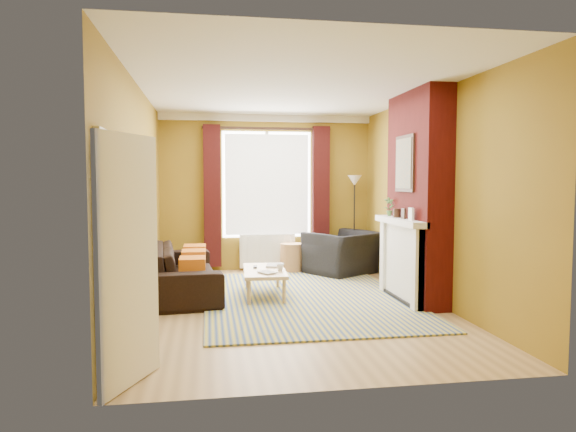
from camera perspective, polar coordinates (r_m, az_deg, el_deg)
The scene contains 12 objects.
ground at distance 6.80m, azimuth 0.33°, elevation -9.85°, with size 5.50×5.50×0.00m, color #987545.
room_walls at distance 7.02m, azimuth 5.02°, elevation 1.96°, with size 3.82×5.54×2.83m.
striped_rug at distance 7.17m, azimuth 1.96°, elevation -9.05°, with size 2.76×3.81×0.02m.
sofa at distance 7.55m, azimuth -11.57°, elevation -5.88°, with size 2.36×0.92×0.69m, color black.
armchair at distance 8.98m, azimuth 6.15°, elevation -4.09°, with size 1.13×0.99×0.74m, color black.
coffee_table at distance 7.23m, azimuth -2.63°, elevation -6.26°, with size 0.64×1.18×0.38m.
wicker_stool at distance 9.14m, azimuth 0.41°, elevation -4.65°, with size 0.48×0.48×0.51m.
floor_lamp at distance 9.30m, azimuth 7.40°, elevation 2.28°, with size 0.27×0.27×1.72m.
book_a at distance 6.86m, azimuth -2.91°, elevation -6.38°, with size 0.18×0.24×0.02m, color #999999.
book_b at distance 7.49m, azimuth -2.36°, elevation -5.49°, with size 0.24×0.32×0.02m, color #999999.
mug at distance 7.10m, azimuth -0.87°, elevation -5.74°, with size 0.10×0.10×0.09m, color #999999.
tv_remote at distance 7.37m, azimuth -3.67°, elevation -5.66°, with size 0.07×0.17×0.02m.
Camera 1 is at (-1.07, -6.52, 1.63)m, focal length 32.00 mm.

